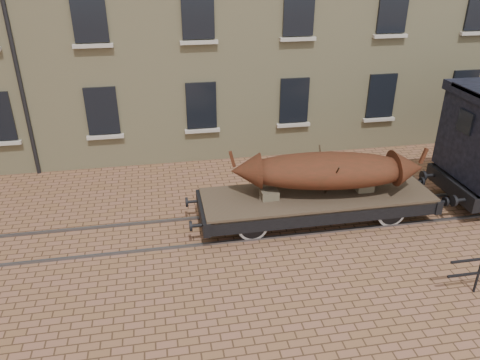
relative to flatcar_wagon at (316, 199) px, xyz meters
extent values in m
plane|color=brown|center=(-0.32, 0.00, -0.71)|extent=(90.00, 90.00, 0.00)
cube|color=#B2A99A|center=(-9.82, 4.90, 0.54)|extent=(1.30, 0.18, 0.12)
cube|color=black|center=(-6.32, 4.96, 1.49)|extent=(1.10, 0.12, 1.70)
cube|color=#B2A99A|center=(-6.32, 4.90, 0.54)|extent=(1.30, 0.18, 0.12)
cube|color=black|center=(-2.82, 4.96, 1.49)|extent=(1.10, 0.12, 1.70)
cube|color=#B2A99A|center=(-2.82, 4.90, 0.54)|extent=(1.30, 0.18, 0.12)
cube|color=black|center=(0.68, 4.96, 1.49)|extent=(1.10, 0.12, 1.70)
cube|color=#B2A99A|center=(0.68, 4.90, 0.54)|extent=(1.30, 0.18, 0.12)
cube|color=black|center=(4.18, 4.96, 1.49)|extent=(1.10, 0.12, 1.70)
cube|color=#B2A99A|center=(4.18, 4.90, 0.54)|extent=(1.30, 0.18, 0.12)
cube|color=black|center=(7.68, 4.96, 1.49)|extent=(1.10, 0.12, 1.70)
cube|color=#B2A99A|center=(7.68, 4.90, 0.54)|extent=(1.30, 0.18, 0.12)
cube|color=black|center=(-6.32, 4.96, 4.69)|extent=(1.10, 0.12, 1.70)
cube|color=#B2A99A|center=(-6.32, 4.90, 3.74)|extent=(1.30, 0.18, 0.12)
cube|color=black|center=(-2.82, 4.96, 4.69)|extent=(1.10, 0.12, 1.70)
cube|color=#B2A99A|center=(-2.82, 4.90, 3.74)|extent=(1.30, 0.18, 0.12)
cube|color=black|center=(0.68, 4.96, 4.69)|extent=(1.10, 0.12, 1.70)
cube|color=#B2A99A|center=(0.68, 4.90, 3.74)|extent=(1.30, 0.18, 0.12)
cube|color=black|center=(4.18, 4.96, 4.69)|extent=(1.10, 0.12, 1.70)
cube|color=#B2A99A|center=(4.18, 4.90, 3.74)|extent=(1.30, 0.18, 0.12)
cube|color=#B2A99A|center=(7.68, 4.90, 3.74)|extent=(1.30, 0.18, 0.12)
cube|color=#59595E|center=(-0.32, -0.72, -0.68)|extent=(30.00, 0.08, 0.06)
cube|color=#59595E|center=(-0.32, 0.72, -0.68)|extent=(30.00, 0.08, 0.06)
cylinder|color=black|center=(2.68, -3.80, -0.21)|extent=(0.06, 0.06, 1.00)
cube|color=#42382C|center=(0.00, 0.00, 0.13)|extent=(6.72, 1.97, 0.11)
cube|color=black|center=(0.00, -0.91, -0.09)|extent=(6.72, 0.14, 0.40)
cube|color=black|center=(0.00, 0.91, -0.09)|extent=(6.72, 0.14, 0.40)
cube|color=black|center=(-3.36, 0.00, -0.09)|extent=(0.20, 2.06, 0.40)
cylinder|color=black|center=(-3.61, -0.67, -0.09)|extent=(0.31, 0.09, 0.09)
cylinder|color=black|center=(-3.76, -0.67, -0.09)|extent=(0.07, 0.29, 0.29)
cylinder|color=black|center=(-3.61, 0.67, -0.09)|extent=(0.31, 0.09, 0.09)
cylinder|color=black|center=(-3.76, 0.67, -0.09)|extent=(0.07, 0.29, 0.29)
cube|color=black|center=(3.36, 0.00, -0.09)|extent=(0.20, 2.06, 0.40)
cylinder|color=black|center=(3.61, -0.67, -0.09)|extent=(0.31, 0.09, 0.09)
cylinder|color=black|center=(3.76, -0.67, -0.09)|extent=(0.07, 0.29, 0.29)
cylinder|color=black|center=(3.61, 0.67, -0.09)|extent=(0.31, 0.09, 0.09)
cylinder|color=black|center=(3.76, 0.67, -0.09)|extent=(0.07, 0.29, 0.29)
cylinder|color=black|center=(-2.06, 0.00, -0.28)|extent=(0.09, 1.70, 0.09)
cylinder|color=silver|center=(-2.06, -0.72, -0.28)|extent=(0.86, 0.06, 0.86)
cylinder|color=black|center=(-2.06, -0.72, -0.28)|extent=(0.71, 0.09, 0.71)
cube|color=black|center=(-2.06, -0.83, -0.07)|extent=(0.81, 0.07, 0.09)
cylinder|color=silver|center=(-2.06, 0.72, -0.28)|extent=(0.86, 0.06, 0.86)
cylinder|color=black|center=(-2.06, 0.72, -0.28)|extent=(0.71, 0.09, 0.71)
cube|color=black|center=(-2.06, 0.83, -0.07)|extent=(0.81, 0.07, 0.09)
cylinder|color=black|center=(2.06, 0.00, -0.28)|extent=(0.09, 1.70, 0.09)
cylinder|color=silver|center=(2.06, -0.72, -0.28)|extent=(0.86, 0.06, 0.86)
cylinder|color=black|center=(2.06, -0.72, -0.28)|extent=(0.71, 0.09, 0.71)
cube|color=black|center=(2.06, -0.83, -0.07)|extent=(0.81, 0.07, 0.09)
cylinder|color=silver|center=(2.06, 0.72, -0.28)|extent=(0.86, 0.06, 0.86)
cylinder|color=black|center=(2.06, 0.72, -0.28)|extent=(0.71, 0.09, 0.71)
cube|color=black|center=(2.06, 0.83, -0.07)|extent=(0.81, 0.07, 0.09)
cube|color=black|center=(0.00, 0.00, -0.22)|extent=(3.58, 0.05, 0.05)
cube|color=brown|center=(-1.43, 0.00, 0.31)|extent=(0.49, 0.45, 0.25)
cube|color=brown|center=(1.43, 0.00, 0.31)|extent=(0.49, 0.45, 0.25)
ellipsoid|color=#471D10|center=(0.26, 0.00, 0.91)|extent=(5.10, 2.20, 0.99)
cone|color=#471D10|center=(-2.06, 0.32, 0.96)|extent=(0.97, 1.05, 0.94)
cube|color=#471D10|center=(-2.44, 0.37, 1.32)|extent=(0.21, 0.13, 0.48)
cone|color=#471D10|center=(2.58, -0.32, 0.96)|extent=(0.97, 1.05, 0.94)
cube|color=#471D10|center=(2.96, -0.37, 1.32)|extent=(0.21, 0.13, 0.48)
cylinder|color=black|center=(0.26, -0.40, 0.78)|extent=(0.04, 0.84, 1.22)
cylinder|color=black|center=(0.26, 0.40, 0.78)|extent=(0.04, 0.84, 1.22)
cube|color=black|center=(4.36, 0.00, 0.02)|extent=(0.23, 2.52, 0.47)
cylinder|color=black|center=(3.89, -0.84, 0.02)|extent=(0.08, 0.34, 0.34)
cylinder|color=black|center=(3.89, 0.84, 0.02)|extent=(0.08, 0.34, 0.34)
cylinder|color=silver|center=(5.51, 0.72, -0.21)|extent=(1.01, 0.07, 1.01)
cylinder|color=black|center=(5.51, 0.72, -0.21)|extent=(0.83, 0.11, 0.83)
cube|color=black|center=(4.34, 0.00, 2.12)|extent=(0.08, 0.63, 0.63)
camera|label=1|loc=(-4.38, -11.44, 6.64)|focal=35.00mm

